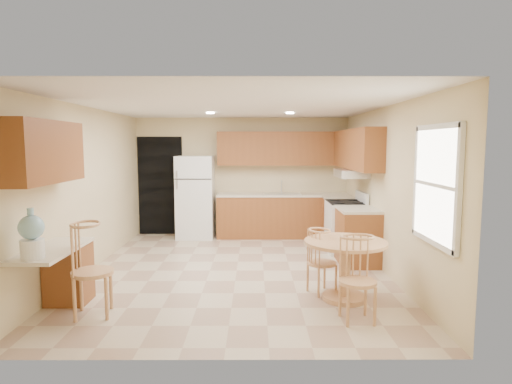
{
  "coord_description": "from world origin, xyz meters",
  "views": [
    {
      "loc": [
        0.28,
        -6.41,
        1.93
      ],
      "look_at": [
        0.3,
        0.3,
        1.19
      ],
      "focal_mm": 30.0,
      "sensor_mm": 36.0,
      "label": 1
    }
  ],
  "objects_px": {
    "refrigerator": "(196,197)",
    "chair_table_b": "(360,273)",
    "chair_table_a": "(323,256)",
    "stove": "(346,226)",
    "chair_desk": "(88,263)",
    "water_crock": "(32,236)",
    "dining_table": "(345,261)"
  },
  "relations": [
    {
      "from": "refrigerator",
      "to": "chair_table_b",
      "type": "bearing_deg",
      "value": -61.81
    },
    {
      "from": "refrigerator",
      "to": "chair_table_b",
      "type": "distance_m",
      "value": 4.98
    },
    {
      "from": "chair_table_a",
      "to": "stove",
      "type": "bearing_deg",
      "value": 136.69
    },
    {
      "from": "chair_table_b",
      "to": "chair_desk",
      "type": "distance_m",
      "value": 2.96
    },
    {
      "from": "chair_table_b",
      "to": "water_crock",
      "type": "xyz_separation_m",
      "value": [
        -3.4,
        -0.14,
        0.44
      ]
    },
    {
      "from": "chair_table_b",
      "to": "chair_desk",
      "type": "height_order",
      "value": "chair_desk"
    },
    {
      "from": "chair_desk",
      "to": "water_crock",
      "type": "distance_m",
      "value": 0.65
    },
    {
      "from": "refrigerator",
      "to": "water_crock",
      "type": "bearing_deg",
      "value": -103.08
    },
    {
      "from": "stove",
      "to": "chair_table_a",
      "type": "relative_size",
      "value": 1.3
    },
    {
      "from": "water_crock",
      "to": "chair_table_b",
      "type": "bearing_deg",
      "value": 2.28
    },
    {
      "from": "chair_table_a",
      "to": "water_crock",
      "type": "distance_m",
      "value": 3.36
    },
    {
      "from": "chair_desk",
      "to": "chair_table_b",
      "type": "bearing_deg",
      "value": 76.63
    },
    {
      "from": "chair_table_b",
      "to": "chair_desk",
      "type": "bearing_deg",
      "value": -7.77
    },
    {
      "from": "refrigerator",
      "to": "dining_table",
      "type": "height_order",
      "value": "refrigerator"
    },
    {
      "from": "chair_table_b",
      "to": "stove",
      "type": "bearing_deg",
      "value": -104.12
    },
    {
      "from": "dining_table",
      "to": "chair_table_a",
      "type": "height_order",
      "value": "chair_table_a"
    },
    {
      "from": "stove",
      "to": "dining_table",
      "type": "bearing_deg",
      "value": -102.21
    },
    {
      "from": "dining_table",
      "to": "water_crock",
      "type": "xyz_separation_m",
      "value": [
        -3.4,
        -0.87,
        0.51
      ]
    },
    {
      "from": "refrigerator",
      "to": "water_crock",
      "type": "xyz_separation_m",
      "value": [
        -1.05,
        -4.52,
        0.16
      ]
    },
    {
      "from": "chair_table_a",
      "to": "water_crock",
      "type": "height_order",
      "value": "water_crock"
    },
    {
      "from": "dining_table",
      "to": "chair_table_a",
      "type": "relative_size",
      "value": 1.21
    },
    {
      "from": "dining_table",
      "to": "chair_table_b",
      "type": "height_order",
      "value": "chair_table_b"
    },
    {
      "from": "chair_table_a",
      "to": "water_crock",
      "type": "relative_size",
      "value": 1.61
    },
    {
      "from": "refrigerator",
      "to": "dining_table",
      "type": "relative_size",
      "value": 1.67
    },
    {
      "from": "dining_table",
      "to": "water_crock",
      "type": "distance_m",
      "value": 3.55
    },
    {
      "from": "stove",
      "to": "chair_table_b",
      "type": "distance_m",
      "value": 3.21
    },
    {
      "from": "dining_table",
      "to": "chair_table_b",
      "type": "xyz_separation_m",
      "value": [
        0.0,
        -0.74,
        0.08
      ]
    },
    {
      "from": "stove",
      "to": "chair_table_b",
      "type": "height_order",
      "value": "stove"
    },
    {
      "from": "chair_table_a",
      "to": "water_crock",
      "type": "bearing_deg",
      "value": -96.06
    },
    {
      "from": "refrigerator",
      "to": "chair_table_a",
      "type": "distance_m",
      "value": 4.08
    },
    {
      "from": "dining_table",
      "to": "stove",
      "type": "bearing_deg",
      "value": 77.79
    },
    {
      "from": "dining_table",
      "to": "chair_desk",
      "type": "bearing_deg",
      "value": -168.87
    }
  ]
}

